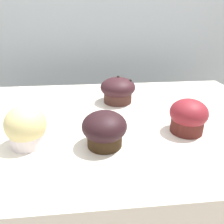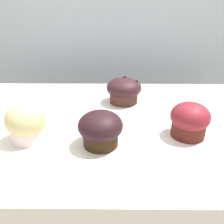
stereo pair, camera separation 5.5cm
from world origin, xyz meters
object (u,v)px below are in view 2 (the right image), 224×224
(muffin_back_right, at_px, (124,90))
(muffin_front_left, at_px, (26,123))
(muffin_back_left, at_px, (100,129))
(muffin_front_center, at_px, (190,120))

(muffin_back_right, bearing_deg, muffin_front_left, -134.67)
(muffin_back_left, bearing_deg, muffin_front_left, 173.12)
(muffin_back_left, xyz_separation_m, muffin_back_right, (0.06, 0.26, 0.00))
(muffin_back_right, relative_size, muffin_front_left, 1.20)
(muffin_front_left, bearing_deg, muffin_back_left, -6.88)
(muffin_front_center, xyz_separation_m, muffin_back_right, (-0.15, 0.22, 0.00))
(muffin_front_center, xyz_separation_m, muffin_front_left, (-0.38, -0.02, 0.00))
(muffin_back_right, bearing_deg, muffin_front_center, -55.76)
(muffin_front_center, bearing_deg, muffin_back_left, -168.90)
(muffin_front_left, bearing_deg, muffin_front_center, 3.05)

